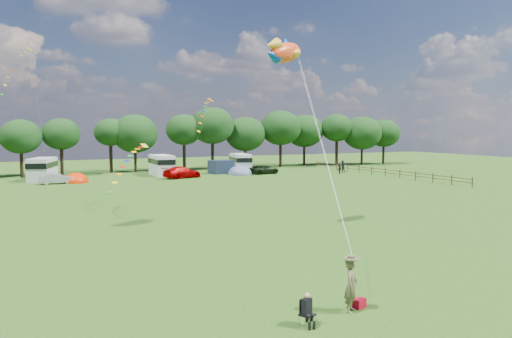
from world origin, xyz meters
name	(u,v)px	position (x,y,z in m)	size (l,w,h in m)	color
ground_plane	(319,253)	(0.00, 0.00, 0.00)	(180.00, 180.00, 0.00)	black
tree_line	(159,131)	(5.30, 54.99, 6.35)	(102.98, 10.98, 10.27)	black
fence	(378,171)	(32.00, 34.50, 0.70)	(0.12, 33.12, 1.20)	#472D19
car_b	(56,178)	(-10.59, 42.64, 0.67)	(1.42, 3.81, 1.34)	#9A9CA3
car_c	(182,172)	(5.37, 42.89, 0.79)	(2.21, 5.27, 1.58)	#A10001
car_d	(264,170)	(18.27, 43.84, 0.65)	(2.16, 4.77, 1.30)	black
campervan_b	(42,168)	(-11.95, 47.61, 1.58)	(4.13, 6.46, 2.94)	silver
campervan_c	(162,164)	(3.88, 48.02, 1.58)	(2.63, 6.02, 2.94)	silver
campervan_d	(240,162)	(16.66, 48.97, 1.50)	(3.38, 6.02, 2.79)	silver
tent_orange	(76,182)	(-8.29, 43.25, 0.02)	(3.12, 3.41, 2.44)	red
tent_greyblue	(240,175)	(14.50, 44.17, 0.02)	(3.62, 3.97, 2.69)	#505C72
awning_navy	(221,167)	(12.73, 47.20, 1.00)	(3.21, 2.60, 2.00)	#192436
kite_flyer	(351,286)	(-3.60, -7.81, 0.99)	(0.72, 0.47, 1.97)	brown
camp_chair	(306,306)	(-5.78, -8.25, 0.70)	(0.60, 0.62, 1.17)	#99999E
kite_bag	(359,303)	(-3.07, -7.60, 0.17)	(0.49, 0.33, 0.35)	#A8051C
fish_kite	(283,52)	(1.55, 7.10, 11.81)	(3.89, 2.64, 2.06)	#F04016
streamer_kite_a	(17,66)	(-14.42, 27.71, 12.37)	(3.21, 5.57, 5.75)	#F0E100
streamer_kite_b	(131,159)	(-5.92, 20.32, 4.14)	(4.29, 4.60, 3.79)	yellow
streamer_kite_c	(206,108)	(-1.26, 14.45, 8.33)	(3.09, 4.92, 2.78)	orange
walker_a	(342,166)	(30.31, 40.97, 0.91)	(0.89, 0.55, 1.83)	black
walker_b	(339,169)	(28.30, 38.90, 0.76)	(0.99, 0.46, 1.53)	black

